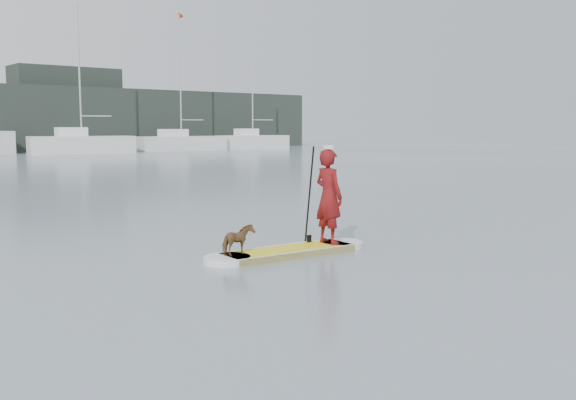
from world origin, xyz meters
TOP-DOWN VIEW (x-y plane):
  - ground at (0.00, 0.00)m, footprint 140.00×140.00m
  - paddleboard at (1.75, 0.02)m, footprint 3.29×1.02m
  - paddler at (2.67, -0.06)m, footprint 0.42×0.65m
  - white_cap at (2.67, -0.06)m, footprint 0.22×0.22m
  - dog at (0.71, 0.11)m, footprint 0.65×0.39m
  - paddle at (2.45, 0.24)m, footprint 0.10×0.30m
  - sailboat_e at (15.47, 44.31)m, footprint 8.84×4.17m
  - sailboat_f at (25.61, 45.22)m, footprint 8.77×3.21m
  - shore_building_east at (18.00, 54.00)m, footprint 10.00×4.00m
  - sailboat_g at (33.68, 44.70)m, footprint 7.58×3.80m

SIDE VIEW (x-z plane):
  - ground at x=0.00m, z-range 0.00..0.00m
  - paddleboard at x=1.75m, z-range 0.00..0.12m
  - dog at x=0.71m, z-range 0.12..0.64m
  - paddle at x=2.45m, z-range -0.20..1.80m
  - sailboat_g at x=33.68m, z-range -4.40..6.04m
  - sailboat_f at x=25.61m, z-range -5.57..7.31m
  - sailboat_e at x=15.47m, z-range -5.28..7.04m
  - paddler at x=2.67m, z-range 0.12..1.89m
  - white_cap at x=2.67m, z-range 1.89..1.96m
  - shore_building_east at x=18.00m, z-range 0.00..8.00m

